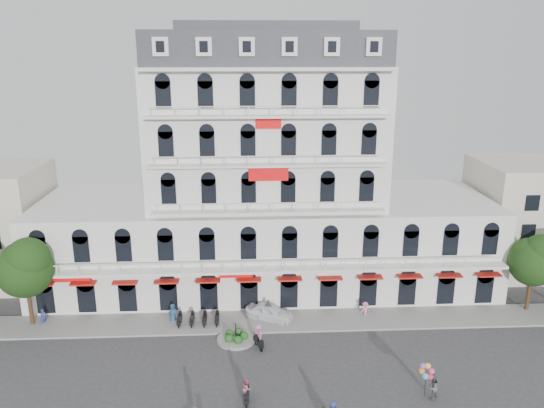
{
  "coord_description": "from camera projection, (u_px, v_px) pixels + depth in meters",
  "views": [
    {
      "loc": [
        -1.96,
        -33.44,
        23.43
      ],
      "look_at": [
        0.22,
        10.0,
        10.72
      ],
      "focal_mm": 35.0,
      "sensor_mm": 36.0,
      "label": 1
    }
  ],
  "objects": [
    {
      "name": "flank_building_east",
      "position": [
        540.0,
        216.0,
        57.66
      ],
      "size": [
        14.0,
        10.0,
        12.0
      ],
      "primitive_type": "cube",
      "color": "beige",
      "rests_on": "ground"
    },
    {
      "name": "parked_car",
      "position": [
        270.0,
        312.0,
        47.63
      ],
      "size": [
        4.66,
        3.38,
        1.48
      ],
      "primitive_type": "imported",
      "rotation": [
        0.0,
        0.0,
        1.14
      ],
      "color": "white",
      "rests_on": "ground"
    },
    {
      "name": "traffic_island",
      "position": [
        236.0,
        338.0,
        44.26
      ],
      "size": [
        3.2,
        3.2,
        1.6
      ],
      "color": "gray",
      "rests_on": "ground"
    },
    {
      "name": "parked_scooter_row",
      "position": [
        199.0,
        325.0,
        46.86
      ],
      "size": [
        4.4,
        1.8,
        1.1
      ],
      "primitive_type": null,
      "color": "black",
      "rests_on": "ground"
    },
    {
      "name": "balloon_vendor",
      "position": [
        431.0,
        382.0,
        36.71
      ],
      "size": [
        1.54,
        1.4,
        2.45
      ],
      "color": "#595A61",
      "rests_on": "ground"
    },
    {
      "name": "rider_center",
      "position": [
        258.0,
        336.0,
        42.93
      ],
      "size": [
        0.96,
        1.63,
        2.14
      ],
      "rotation": [
        0.0,
        0.0,
        5.07
      ],
      "color": "black",
      "rests_on": "ground"
    },
    {
      "name": "main_building",
      "position": [
        266.0,
        189.0,
        53.18
      ],
      "size": [
        45.0,
        15.0,
        25.8
      ],
      "color": "silver",
      "rests_on": "ground"
    },
    {
      "name": "ground",
      "position": [
        276.0,
        383.0,
        38.73
      ],
      "size": [
        120.0,
        120.0,
        0.0
      ],
      "primitive_type": "plane",
      "color": "#38383A",
      "rests_on": "ground"
    },
    {
      "name": "pedestrian_left",
      "position": [
        173.0,
        313.0,
        47.17
      ],
      "size": [
        1.0,
        0.85,
        1.73
      ],
      "primitive_type": "imported",
      "rotation": [
        0.0,
        0.0,
        0.43
      ],
      "color": "navy",
      "rests_on": "ground"
    },
    {
      "name": "rider_southwest",
      "position": [
        247.0,
        391.0,
        36.22
      ],
      "size": [
        0.61,
        1.7,
        1.99
      ],
      "rotation": [
        0.0,
        0.0,
        1.53
      ],
      "color": "black",
      "rests_on": "ground"
    },
    {
      "name": "tree_east_inner",
      "position": [
        534.0,
        259.0,
        47.99
      ],
      "size": [
        4.4,
        4.37,
        7.57
      ],
      "color": "#382314",
      "rests_on": "ground"
    },
    {
      "name": "pedestrian_mid",
      "position": [
        268.0,
        310.0,
        47.56
      ],
      "size": [
        1.21,
        0.76,
        1.91
      ],
      "primitive_type": "imported",
      "rotation": [
        0.0,
        0.0,
        2.86
      ],
      "color": "#56565D",
      "rests_on": "ground"
    },
    {
      "name": "sidewalk",
      "position": [
        270.0,
        321.0,
        47.33
      ],
      "size": [
        53.0,
        4.0,
        0.16
      ],
      "primitive_type": "cube",
      "color": "gray",
      "rests_on": "ground"
    },
    {
      "name": "pedestrian_right",
      "position": [
        365.0,
        310.0,
        48.04
      ],
      "size": [
        1.12,
        0.95,
        1.5
      ],
      "primitive_type": "imported",
      "rotation": [
        0.0,
        0.0,
        3.64
      ],
      "color": "pink",
      "rests_on": "ground"
    },
    {
      "name": "tree_west_inner",
      "position": [
        25.0,
        266.0,
        45.21
      ],
      "size": [
        4.76,
        4.76,
        8.25
      ],
      "color": "#382314",
      "rests_on": "ground"
    },
    {
      "name": "pedestrian_far",
      "position": [
        43.0,
        317.0,
        46.66
      ],
      "size": [
        0.63,
        0.68,
        1.55
      ],
      "primitive_type": "imported",
      "rotation": [
        0.0,
        0.0,
        0.96
      ],
      "color": "navy",
      "rests_on": "ground"
    }
  ]
}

